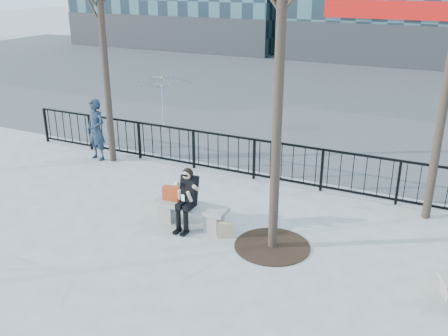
% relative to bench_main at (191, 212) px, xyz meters
% --- Properties ---
extents(ground, '(120.00, 120.00, 0.00)m').
position_rel_bench_main_xyz_m(ground, '(0.00, 0.00, -0.30)').
color(ground, gray).
rests_on(ground, ground).
extents(street_surface, '(60.00, 23.00, 0.01)m').
position_rel_bench_main_xyz_m(street_surface, '(0.00, 15.00, -0.30)').
color(street_surface, '#474747').
rests_on(street_surface, ground).
extents(railing, '(14.00, 0.06, 1.10)m').
position_rel_bench_main_xyz_m(railing, '(0.00, 3.00, 0.25)').
color(railing, black).
rests_on(railing, ground).
extents(tree_grate, '(1.50, 1.50, 0.02)m').
position_rel_bench_main_xyz_m(tree_grate, '(1.90, -0.10, -0.29)').
color(tree_grate, black).
rests_on(tree_grate, ground).
extents(bench_main, '(1.65, 0.46, 0.49)m').
position_rel_bench_main_xyz_m(bench_main, '(0.00, 0.00, 0.00)').
color(bench_main, gray).
rests_on(bench_main, ground).
extents(seated_woman, '(0.50, 0.64, 1.34)m').
position_rel_bench_main_xyz_m(seated_woman, '(0.00, -0.16, 0.37)').
color(seated_woman, black).
rests_on(seated_woman, ground).
extents(handbag, '(0.38, 0.21, 0.30)m').
position_rel_bench_main_xyz_m(handbag, '(-0.48, 0.02, 0.34)').
color(handbag, '#B33C16').
rests_on(handbag, bench_main).
extents(shopping_bag, '(0.37, 0.27, 0.33)m').
position_rel_bench_main_xyz_m(shopping_bag, '(0.91, -0.16, -0.14)').
color(shopping_bag, tan).
rests_on(shopping_bag, ground).
extents(standing_man, '(0.71, 0.53, 1.77)m').
position_rel_bench_main_xyz_m(standing_man, '(-4.45, 2.41, 0.58)').
color(standing_man, black).
rests_on(standing_man, ground).
extents(vendor_umbrella, '(2.54, 2.57, 1.97)m').
position_rel_bench_main_xyz_m(vendor_umbrella, '(-4.24, 5.53, 0.68)').
color(vendor_umbrella, yellow).
rests_on(vendor_umbrella, ground).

